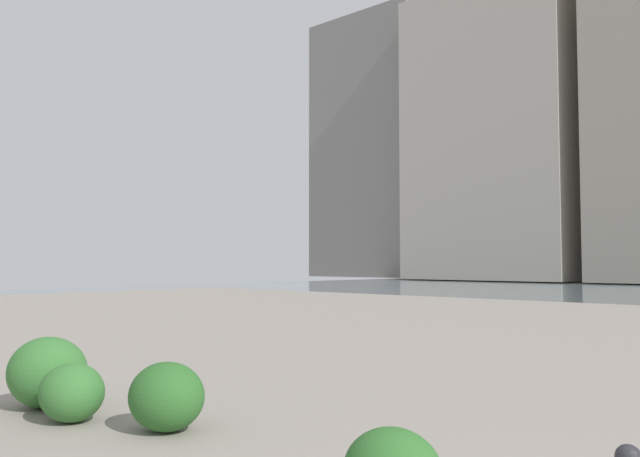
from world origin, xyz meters
TOP-DOWN VIEW (x-y plane):
  - building_annex at (31.91, -62.35)m, footprint 17.64×15.41m
  - building_highrise at (49.67, -64.26)m, footprint 15.47×12.99m
  - shrub_low at (7.29, -1.13)m, footprint 1.00×0.90m
  - shrub_round at (6.41, -1.01)m, footprint 0.75×0.68m
  - shrub_tall at (5.33, -1.50)m, footprint 0.84×0.75m

SIDE VIEW (x-z plane):
  - shrub_round at x=6.41m, z-range 0.00..0.64m
  - shrub_tall at x=5.33m, z-range 0.00..0.71m
  - shrub_low at x=7.29m, z-range 0.00..0.85m
  - building_annex at x=31.91m, z-range 0.00..30.29m
  - building_highrise at x=49.67m, z-range 0.00..32.61m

